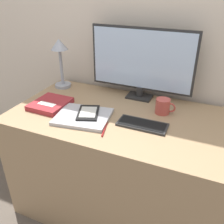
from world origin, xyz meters
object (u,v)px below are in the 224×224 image
(coffee_mug, at_px, (163,106))
(pen, at_px, (104,129))
(laptop, at_px, (83,117))
(desk_lamp, at_px, (60,55))
(keyboard, at_px, (142,124))
(monitor, at_px, (141,62))
(notebook, at_px, (50,104))
(ereader, at_px, (88,113))

(coffee_mug, distance_m, pen, 0.38)
(laptop, relative_size, pen, 2.23)
(laptop, xyz_separation_m, desk_lamp, (-0.36, 0.34, 0.22))
(keyboard, height_order, pen, keyboard)
(desk_lamp, bearing_deg, monitor, 4.30)
(laptop, height_order, desk_lamp, desk_lamp)
(notebook, bearing_deg, pen, -14.81)
(desk_lamp, height_order, pen, desk_lamp)
(desk_lamp, relative_size, coffee_mug, 2.94)
(keyboard, bearing_deg, pen, -145.64)
(laptop, height_order, notebook, notebook)
(keyboard, relative_size, ereader, 1.29)
(coffee_mug, height_order, pen, coffee_mug)
(notebook, relative_size, pen, 1.57)
(keyboard, bearing_deg, coffee_mug, 70.40)
(ereader, bearing_deg, monitor, 62.66)
(coffee_mug, bearing_deg, monitor, 141.00)
(laptop, bearing_deg, monitor, 62.44)
(coffee_mug, bearing_deg, laptop, -148.96)
(ereader, relative_size, notebook, 0.89)
(laptop, bearing_deg, desk_lamp, 135.98)
(pen, bearing_deg, coffee_mug, 51.85)
(monitor, bearing_deg, keyboard, -69.58)
(monitor, bearing_deg, notebook, -143.39)
(desk_lamp, height_order, coffee_mug, desk_lamp)
(notebook, bearing_deg, ereader, -4.20)
(monitor, relative_size, desk_lamp, 1.93)
(pen, bearing_deg, ereader, 147.85)
(notebook, relative_size, coffee_mug, 1.98)
(ereader, bearing_deg, desk_lamp, 139.80)
(desk_lamp, bearing_deg, coffee_mug, -8.39)
(desk_lamp, bearing_deg, laptop, -44.02)
(notebook, bearing_deg, monitor, 36.61)
(ereader, bearing_deg, notebook, 175.80)
(notebook, distance_m, coffee_mug, 0.67)
(keyboard, xyz_separation_m, notebook, (-0.58, -0.01, 0.01))
(ereader, bearing_deg, keyboard, 4.69)
(monitor, relative_size, laptop, 2.00)
(coffee_mug, xyz_separation_m, pen, (-0.23, -0.29, -0.04))
(monitor, xyz_separation_m, notebook, (-0.45, -0.34, -0.22))
(desk_lamp, distance_m, notebook, 0.38)
(laptop, distance_m, coffee_mug, 0.46)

